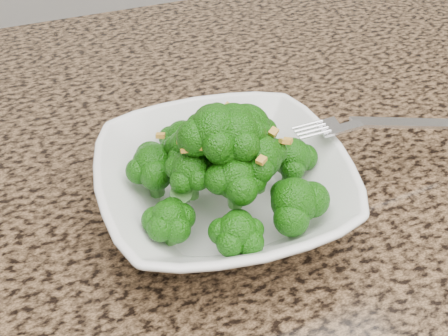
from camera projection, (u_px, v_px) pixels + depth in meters
name	position (u px, v px, depth m)	size (l,w,h in m)	color
granite_counter	(386.00, 224.00, 0.53)	(1.64, 1.04, 0.03)	brown
bowl	(224.00, 187.00, 0.51)	(0.23, 0.23, 0.06)	white
broccoli_pile	(224.00, 129.00, 0.46)	(0.20, 0.20, 0.07)	#19630B
garlic_topping	(224.00, 88.00, 0.44)	(0.12, 0.12, 0.01)	gold
fork	(353.00, 126.00, 0.52)	(0.19, 0.03, 0.01)	silver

